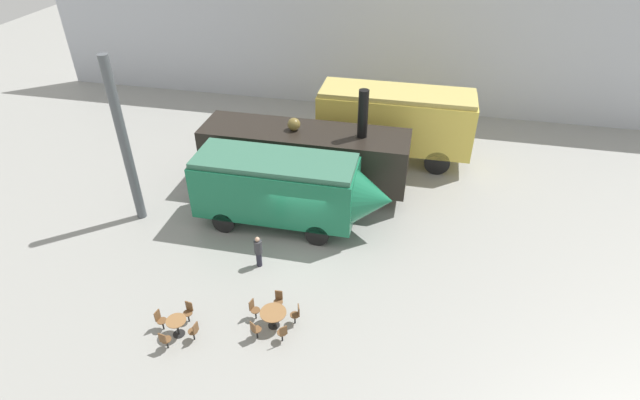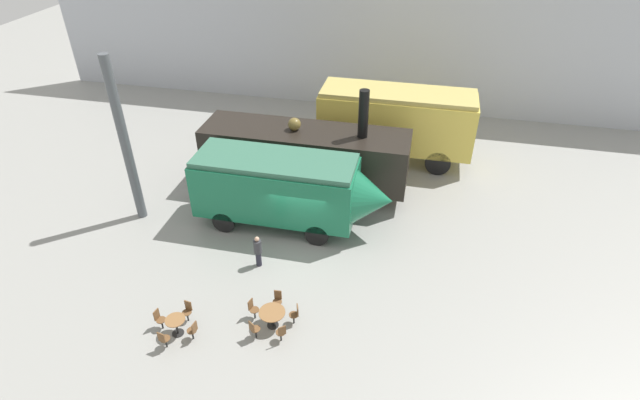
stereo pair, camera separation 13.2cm
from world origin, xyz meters
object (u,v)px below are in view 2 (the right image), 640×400
object	(u,v)px
visitor_person	(258,250)
streamlined_locomotive	(290,187)
passenger_coach_vintage	(396,119)
cafe_chair_0	(159,318)
cafe_table_mid	(272,314)
cafe_table_near	(176,323)
steam_locomotive	(306,153)

from	to	relation	value
visitor_person	streamlined_locomotive	bearing A→B (deg)	80.50
passenger_coach_vintage	cafe_chair_0	distance (m)	16.49
passenger_coach_vintage	cafe_table_mid	world-z (taller)	passenger_coach_vintage
streamlined_locomotive	cafe_table_mid	xyz separation A→B (m)	(1.04, -6.30, -1.46)
cafe_table_mid	cafe_table_near	bearing A→B (deg)	-161.00
cafe_table_near	visitor_person	size ratio (longest dim) A/B	0.48
cafe_table_near	cafe_table_mid	bearing A→B (deg)	19.00
passenger_coach_vintage	cafe_table_near	world-z (taller)	passenger_coach_vintage
steam_locomotive	cafe_chair_0	world-z (taller)	steam_locomotive
cafe_table_mid	visitor_person	bearing A→B (deg)	116.89
steam_locomotive	cafe_chair_0	bearing A→B (deg)	-105.62
passenger_coach_vintage	streamlined_locomotive	distance (m)	8.51
visitor_person	passenger_coach_vintage	bearing A→B (deg)	66.47
streamlined_locomotive	cafe_table_mid	bearing A→B (deg)	-80.66
streamlined_locomotive	cafe_table_near	world-z (taller)	streamlined_locomotive
passenger_coach_vintage	streamlined_locomotive	world-z (taller)	passenger_coach_vintage
cafe_chair_0	streamlined_locomotive	bearing A→B (deg)	76.92
cafe_table_mid	cafe_chair_0	world-z (taller)	cafe_chair_0
passenger_coach_vintage	visitor_person	size ratio (longest dim) A/B	5.57
passenger_coach_vintage	cafe_table_near	bearing A→B (deg)	-113.13
steam_locomotive	visitor_person	bearing A→B (deg)	-94.38
steam_locomotive	cafe_table_near	xyz separation A→B (m)	(-2.21, -10.62, -1.54)
cafe_chair_0	visitor_person	bearing A→B (deg)	68.36
passenger_coach_vintage	steam_locomotive	size ratio (longest dim) A/B	0.81
cafe_table_near	visitor_person	world-z (taller)	visitor_person
cafe_table_mid	streamlined_locomotive	bearing A→B (deg)	99.34
cafe_table_mid	visitor_person	size ratio (longest dim) A/B	0.65
cafe_table_near	passenger_coach_vintage	bearing A→B (deg)	66.87
streamlined_locomotive	cafe_chair_0	xyz separation A→B (m)	(-2.98, -7.32, -1.54)
streamlined_locomotive	cafe_table_mid	size ratio (longest dim) A/B	9.18
visitor_person	cafe_chair_0	bearing A→B (deg)	-120.73
streamlined_locomotive	cafe_chair_0	bearing A→B (deg)	-112.18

